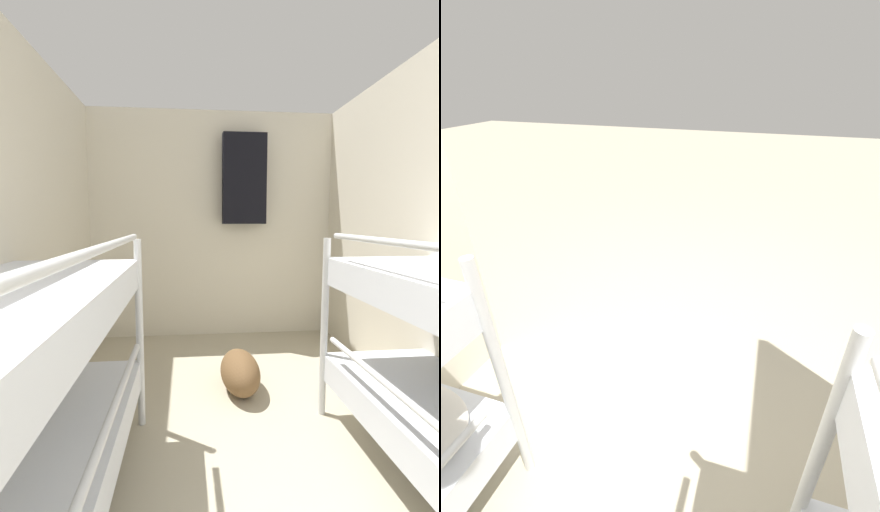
{
  "view_description": "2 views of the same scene",
  "coord_description": "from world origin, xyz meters",
  "views": [
    {
      "loc": [
        -0.29,
        0.45,
        1.25
      ],
      "look_at": [
        -0.04,
        2.95,
        0.98
      ],
      "focal_mm": 24.0,
      "sensor_mm": 36.0,
      "label": 1
    },
    {
      "loc": [
        -0.31,
        1.29,
        1.66
      ],
      "look_at": [
        0.02,
        0.25,
        1.06
      ],
      "focal_mm": 24.0,
      "sensor_mm": 36.0,
      "label": 2
    }
  ],
  "objects": [
    {
      "name": "hanging_coat",
      "position": [
        0.3,
        3.92,
        1.65
      ],
      "size": [
        0.44,
        0.12,
        0.9
      ],
      "color": "black"
    },
    {
      "name": "wall_back",
      "position": [
        0.0,
        4.07,
        1.17
      ],
      "size": [
        2.64,
        0.06,
        2.35
      ],
      "color": "beige",
      "rests_on": "ground_plane"
    },
    {
      "name": "duffel_bag",
      "position": [
        0.09,
        2.8,
        0.14
      ],
      "size": [
        0.28,
        0.53,
        0.28
      ],
      "color": "brown",
      "rests_on": "ground_plane"
    }
  ]
}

